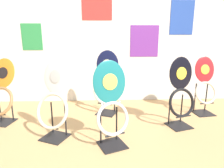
# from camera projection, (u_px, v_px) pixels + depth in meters

# --- Properties ---
(wall_back) EXTENTS (8.00, 0.07, 2.60)m
(wall_back) POSITION_uv_depth(u_px,v_px,m) (116.00, 29.00, 3.48)
(wall_back) COLOR silver
(wall_back) RESTS_ON ground_plane
(toilet_seat_display_jazz_black) EXTENTS (0.41, 0.35, 0.93)m
(toilet_seat_display_jazz_black) POSITION_uv_depth(u_px,v_px,m) (181.00, 94.00, 2.59)
(toilet_seat_display_jazz_black) COLOR black
(toilet_seat_display_jazz_black) RESTS_ON ground_plane
(toilet_seat_display_orange_sun) EXTENTS (0.45, 0.42, 0.88)m
(toilet_seat_display_orange_sun) POSITION_uv_depth(u_px,v_px,m) (1.00, 94.00, 2.73)
(toilet_seat_display_orange_sun) COLOR black
(toilet_seat_display_orange_sun) RESTS_ON ground_plane
(toilet_seat_display_teal_sax) EXTENTS (0.42, 0.36, 0.94)m
(toilet_seat_display_teal_sax) POSITION_uv_depth(u_px,v_px,m) (111.00, 105.00, 2.12)
(toilet_seat_display_teal_sax) COLOR black
(toilet_seat_display_teal_sax) RESTS_ON ground_plane
(toilet_seat_display_navy_moon) EXTENTS (0.44, 0.37, 0.97)m
(toilet_seat_display_navy_moon) POSITION_uv_depth(u_px,v_px,m) (106.00, 86.00, 3.02)
(toilet_seat_display_navy_moon) COLOR black
(toilet_seat_display_navy_moon) RESTS_ON ground_plane
(toilet_seat_display_crimson_swirl) EXTENTS (0.37, 0.32, 0.88)m
(toilet_seat_display_crimson_swirl) POSITION_uv_depth(u_px,v_px,m) (205.00, 86.00, 3.03)
(toilet_seat_display_crimson_swirl) COLOR black
(toilet_seat_display_crimson_swirl) RESTS_ON ground_plane
(toilet_seat_display_white_plain) EXTENTS (0.47, 0.40, 0.93)m
(toilet_seat_display_white_plain) POSITION_uv_depth(u_px,v_px,m) (54.00, 103.00, 2.30)
(toilet_seat_display_white_plain) COLOR black
(toilet_seat_display_white_plain) RESTS_ON ground_plane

